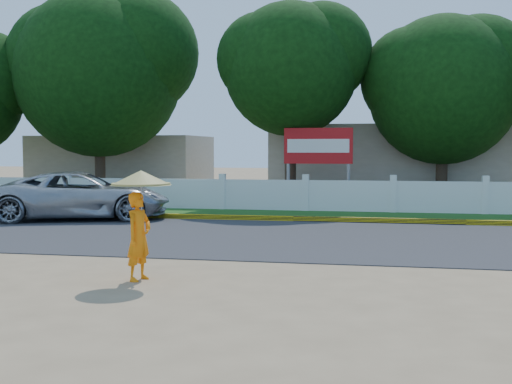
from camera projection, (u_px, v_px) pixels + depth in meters
ground at (235, 272)px, 11.51m from camera, size 120.00×120.00×0.00m
road at (275, 237)px, 15.92m from camera, size 60.00×7.00×0.02m
grass_verge at (301, 215)px, 21.06m from camera, size 60.00×3.50×0.03m
curb at (294, 219)px, 19.39m from camera, size 40.00×0.18×0.16m
fence at (306, 196)px, 22.44m from camera, size 40.00×0.10×1.10m
building_near at (390, 162)px, 28.47m from camera, size 10.00×6.00×3.20m
building_far at (124, 165)px, 31.91m from camera, size 8.00×5.00×2.80m
vehicle at (82, 195)px, 19.91m from camera, size 5.88×4.04×1.49m
monk_with_parasol at (140, 209)px, 10.67m from camera, size 1.02×1.02×1.85m
billboard at (318, 150)px, 23.35m from camera, size 2.50×0.13×2.95m
tree_row at (306, 78)px, 24.99m from camera, size 34.91×7.54×8.83m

